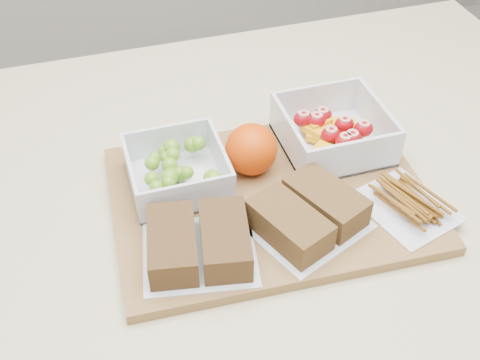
{
  "coord_description": "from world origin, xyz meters",
  "views": [
    {
      "loc": [
        -0.18,
        -0.55,
        1.48
      ],
      "look_at": [
        -0.0,
        0.02,
        0.93
      ],
      "focal_mm": 45.0,
      "sensor_mm": 36.0,
      "label": 1
    }
  ],
  "objects_px": {
    "grape_container": "(178,170)",
    "sandwich_bag_left": "(199,243)",
    "orange": "(251,149)",
    "cutting_board": "(270,199)",
    "pretzel_bag": "(407,201)",
    "fruit_container": "(333,133)",
    "sandwich_bag_center": "(308,214)"
  },
  "relations": [
    {
      "from": "sandwich_bag_left",
      "to": "pretzel_bag",
      "type": "relative_size",
      "value": 1.07
    },
    {
      "from": "sandwich_bag_center",
      "to": "sandwich_bag_left",
      "type": "bearing_deg",
      "value": -177.42
    },
    {
      "from": "sandwich_bag_left",
      "to": "sandwich_bag_center",
      "type": "xyz_separation_m",
      "value": [
        0.14,
        0.01,
        0.0
      ]
    },
    {
      "from": "cutting_board",
      "to": "sandwich_bag_center",
      "type": "height_order",
      "value": "sandwich_bag_center"
    },
    {
      "from": "cutting_board",
      "to": "orange",
      "type": "relative_size",
      "value": 5.8
    },
    {
      "from": "fruit_container",
      "to": "sandwich_bag_left",
      "type": "bearing_deg",
      "value": -148.53
    },
    {
      "from": "orange",
      "to": "fruit_container",
      "type": "bearing_deg",
      "value": 6.68
    },
    {
      "from": "fruit_container",
      "to": "sandwich_bag_center",
      "type": "relative_size",
      "value": 0.84
    },
    {
      "from": "cutting_board",
      "to": "sandwich_bag_left",
      "type": "distance_m",
      "value": 0.14
    },
    {
      "from": "fruit_container",
      "to": "sandwich_bag_center",
      "type": "bearing_deg",
      "value": -124.26
    },
    {
      "from": "sandwich_bag_left",
      "to": "pretzel_bag",
      "type": "distance_m",
      "value": 0.28
    },
    {
      "from": "orange",
      "to": "sandwich_bag_left",
      "type": "height_order",
      "value": "orange"
    },
    {
      "from": "sandwich_bag_left",
      "to": "pretzel_bag",
      "type": "bearing_deg",
      "value": -0.57
    },
    {
      "from": "grape_container",
      "to": "orange",
      "type": "bearing_deg",
      "value": -1.48
    },
    {
      "from": "sandwich_bag_left",
      "to": "sandwich_bag_center",
      "type": "distance_m",
      "value": 0.14
    },
    {
      "from": "sandwich_bag_center",
      "to": "orange",
      "type": "bearing_deg",
      "value": 105.66
    },
    {
      "from": "sandwich_bag_center",
      "to": "pretzel_bag",
      "type": "relative_size",
      "value": 1.19
    },
    {
      "from": "fruit_container",
      "to": "orange",
      "type": "height_order",
      "value": "orange"
    },
    {
      "from": "grape_container",
      "to": "pretzel_bag",
      "type": "relative_size",
      "value": 0.88
    },
    {
      "from": "pretzel_bag",
      "to": "fruit_container",
      "type": "bearing_deg",
      "value": 105.79
    },
    {
      "from": "orange",
      "to": "pretzel_bag",
      "type": "relative_size",
      "value": 0.5
    },
    {
      "from": "grape_container",
      "to": "cutting_board",
      "type": "bearing_deg",
      "value": -27.83
    },
    {
      "from": "orange",
      "to": "grape_container",
      "type": "bearing_deg",
      "value": 178.52
    },
    {
      "from": "sandwich_bag_left",
      "to": "fruit_container",
      "type": "bearing_deg",
      "value": 31.47
    },
    {
      "from": "cutting_board",
      "to": "grape_container",
      "type": "distance_m",
      "value": 0.13
    },
    {
      "from": "orange",
      "to": "sandwich_bag_center",
      "type": "distance_m",
      "value": 0.13
    },
    {
      "from": "grape_container",
      "to": "sandwich_bag_left",
      "type": "bearing_deg",
      "value": -91.95
    },
    {
      "from": "cutting_board",
      "to": "orange",
      "type": "height_order",
      "value": "orange"
    },
    {
      "from": "orange",
      "to": "sandwich_bag_center",
      "type": "height_order",
      "value": "orange"
    },
    {
      "from": "cutting_board",
      "to": "pretzel_bag",
      "type": "distance_m",
      "value": 0.18
    },
    {
      "from": "sandwich_bag_left",
      "to": "sandwich_bag_center",
      "type": "height_order",
      "value": "same"
    },
    {
      "from": "sandwich_bag_center",
      "to": "pretzel_bag",
      "type": "bearing_deg",
      "value": -3.87
    }
  ]
}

